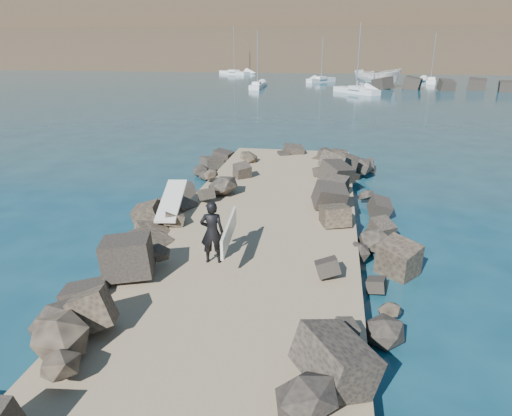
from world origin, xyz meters
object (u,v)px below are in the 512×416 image
(surfboard_resting, at_px, (172,203))
(boat_imported, at_px, (377,78))
(surfer_with_board, at_px, (214,232))
(sailboat_b, at_px, (321,80))

(surfboard_resting, relative_size, boat_imported, 0.39)
(surfboard_resting, bearing_deg, surfer_with_board, -62.97)
(boat_imported, height_order, surfer_with_board, boat_imported)
(surfer_with_board, bearing_deg, sailboat_b, 89.71)
(surfer_with_board, bearing_deg, boat_imported, 81.89)
(surfboard_resting, height_order, surfer_with_board, surfer_with_board)
(surfboard_resting, distance_m, boat_imported, 59.00)
(surfboard_resting, bearing_deg, boat_imported, 69.95)
(boat_imported, distance_m, surfer_with_board, 61.68)
(boat_imported, bearing_deg, surfer_with_board, -172.58)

